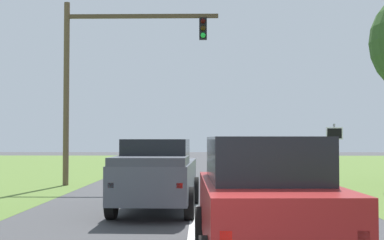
{
  "coord_description": "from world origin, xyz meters",
  "views": [
    {
      "loc": [
        0.2,
        -4.89,
        1.97
      ],
      "look_at": [
        -0.12,
        12.71,
        2.59
      ],
      "focal_mm": 48.98,
      "sensor_mm": 36.0,
      "label": 1
    }
  ],
  "objects": [
    {
      "name": "pickup_truck_lead",
      "position": [
        -1.0,
        9.3,
        1.0
      ],
      "size": [
        2.24,
        5.17,
        1.95
      ],
      "color": "#4C515B",
      "rests_on": "ground_plane"
    },
    {
      "name": "ground_plane",
      "position": [
        0.0,
        9.93,
        0.0
      ],
      "size": [
        120.0,
        120.0,
        0.0
      ],
      "primitive_type": "plane",
      "color": "#424244"
    },
    {
      "name": "traffic_light",
      "position": [
        -3.88,
        17.02,
        5.04
      ],
      "size": [
        6.54,
        0.4,
        7.74
      ],
      "color": "brown",
      "rests_on": "ground_plane"
    },
    {
      "name": "keep_moving_sign",
      "position": [
        5.0,
        14.09,
        1.6
      ],
      "size": [
        0.6,
        0.09,
        2.5
      ],
      "color": "gray",
      "rests_on": "ground_plane"
    },
    {
      "name": "red_suv_near",
      "position": [
        1.18,
        3.4,
        1.04
      ],
      "size": [
        2.22,
        4.68,
        2.0
      ],
      "color": "maroon",
      "rests_on": "ground_plane"
    }
  ]
}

